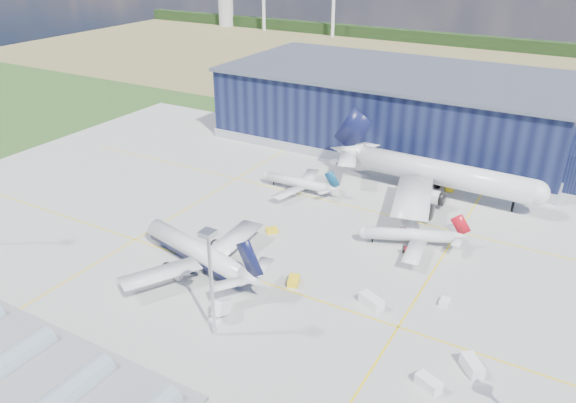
# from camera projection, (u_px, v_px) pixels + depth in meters

# --- Properties ---
(ground) EXTENTS (600.00, 600.00, 0.00)m
(ground) POSITION_uv_depth(u_px,v_px,m) (256.00, 253.00, 136.67)
(ground) COLOR #29531F
(ground) RESTS_ON ground
(apron) EXTENTS (220.00, 160.00, 0.08)m
(apron) POSITION_uv_depth(u_px,v_px,m) (277.00, 235.00, 144.46)
(apron) COLOR #9E9E99
(apron) RESTS_ON ground
(farmland) EXTENTS (600.00, 220.00, 0.01)m
(farmland) POSITION_uv_depth(u_px,v_px,m) (473.00, 74.00, 308.39)
(farmland) COLOR olive
(farmland) RESTS_ON ground
(treeline) EXTENTS (600.00, 8.00, 8.00)m
(treeline) POSITION_uv_depth(u_px,v_px,m) (503.00, 44.00, 369.11)
(treeline) COLOR black
(treeline) RESTS_ON ground
(hangar) EXTENTS (145.00, 62.00, 26.10)m
(hangar) POSITION_uv_depth(u_px,v_px,m) (403.00, 111.00, 204.37)
(hangar) COLOR #0F1433
(hangar) RESTS_ON ground
(glass_concourse) EXTENTS (78.00, 23.00, 8.60)m
(glass_concourse) POSITION_uv_depth(u_px,v_px,m) (21.00, 388.00, 91.13)
(glass_concourse) COLOR black
(glass_concourse) RESTS_ON ground
(light_mast_center) EXTENTS (2.60, 2.60, 23.00)m
(light_mast_center) POSITION_uv_depth(u_px,v_px,m) (210.00, 267.00, 102.05)
(light_mast_center) COLOR silver
(light_mast_center) RESTS_ON ground
(airliner_navy) EXTENTS (49.36, 48.70, 13.44)m
(airliner_navy) POSITION_uv_depth(u_px,v_px,m) (196.00, 241.00, 128.16)
(airliner_navy) COLOR silver
(airliner_navy) RESTS_ON ground
(airliner_red) EXTENTS (36.31, 36.00, 9.07)m
(airliner_red) POSITION_uv_depth(u_px,v_px,m) (409.00, 229.00, 138.01)
(airliner_red) COLOR silver
(airliner_red) RESTS_ON ground
(airliner_widebody) EXTENTS (68.47, 67.07, 21.67)m
(airliner_widebody) POSITION_uv_depth(u_px,v_px,m) (443.00, 161.00, 161.79)
(airliner_widebody) COLOR silver
(airliner_widebody) RESTS_ON ground
(airliner_regional) EXTENTS (26.62, 26.07, 8.50)m
(airliner_regional) POSITION_uv_depth(u_px,v_px,m) (297.00, 178.00, 167.57)
(airliner_regional) COLOR silver
(airliner_regional) RESTS_ON ground
(gse_tug_a) EXTENTS (3.41, 4.29, 1.56)m
(gse_tug_a) POSITION_uv_depth(u_px,v_px,m) (294.00, 281.00, 124.21)
(gse_tug_a) COLOR yellow
(gse_tug_a) RESTS_ON ground
(gse_tug_b) EXTENTS (3.54, 3.58, 1.31)m
(gse_tug_b) POSITION_uv_depth(u_px,v_px,m) (272.00, 230.00, 145.46)
(gse_tug_b) COLOR yellow
(gse_tug_b) RESTS_ON ground
(gse_van_a) EXTENTS (6.01, 4.50, 2.41)m
(gse_van_a) POSITION_uv_depth(u_px,v_px,m) (371.00, 301.00, 116.62)
(gse_van_a) COLOR white
(gse_van_a) RESTS_ON ground
(gse_cart_a) EXTENTS (1.85, 2.77, 1.20)m
(gse_cart_a) POSITION_uv_depth(u_px,v_px,m) (445.00, 302.00, 117.36)
(gse_cart_a) COLOR white
(gse_cart_a) RESTS_ON ground
(gse_van_b) EXTENTS (5.20, 5.57, 2.40)m
(gse_van_b) POSITION_uv_depth(u_px,v_px,m) (472.00, 366.00, 99.31)
(gse_van_b) COLOR white
(gse_van_b) RESTS_ON ground
(gse_tug_c) EXTENTS (3.34, 4.16, 1.58)m
(gse_tug_c) POSITION_uv_depth(u_px,v_px,m) (449.00, 188.00, 169.34)
(gse_tug_c) COLOR yellow
(gse_tug_c) RESTS_ON ground
(gse_cart_b) EXTENTS (3.55, 3.17, 1.29)m
(gse_cart_b) POSITION_uv_depth(u_px,v_px,m) (335.00, 162.00, 188.53)
(gse_cart_b) COLOR white
(gse_cart_b) RESTS_ON ground
(gse_van_c) EXTENTS (5.08, 3.88, 2.20)m
(gse_van_c) POSITION_uv_depth(u_px,v_px,m) (428.00, 383.00, 95.58)
(gse_van_c) COLOR white
(gse_van_c) RESTS_ON ground
(airstair) EXTENTS (2.60, 5.08, 3.11)m
(airstair) POSITION_uv_depth(u_px,v_px,m) (222.00, 311.00, 113.09)
(airstair) COLOR white
(airstair) RESTS_ON ground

